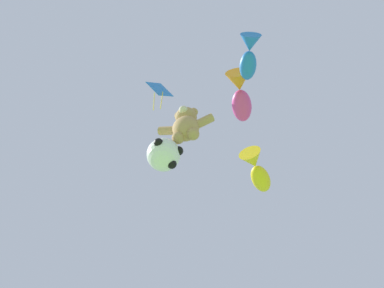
{
  "coord_description": "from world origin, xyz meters",
  "views": [
    {
      "loc": [
        0.73,
        1.04,
        1.25
      ],
      "look_at": [
        -0.81,
        6.32,
        11.03
      ],
      "focal_mm": 40.0,
      "sensor_mm": 36.0,
      "label": 1
    }
  ],
  "objects_px": {
    "fish_kite_cobalt": "(249,54)",
    "fish_kite_magenta": "(240,94)",
    "teddy_bear_kite": "(186,125)",
    "soccer_ball_kite": "(164,155)",
    "fish_kite_goldfin": "(257,169)",
    "diamond_kite": "(159,91)"
  },
  "relations": [
    {
      "from": "fish_kite_cobalt",
      "to": "fish_kite_magenta",
      "type": "distance_m",
      "value": 1.67
    },
    {
      "from": "teddy_bear_kite",
      "to": "fish_kite_cobalt",
      "type": "xyz_separation_m",
      "value": [
        2.44,
        -0.7,
        2.7
      ]
    },
    {
      "from": "fish_kite_magenta",
      "to": "soccer_ball_kite",
      "type": "bearing_deg",
      "value": -166.08
    },
    {
      "from": "teddy_bear_kite",
      "to": "soccer_ball_kite",
      "type": "xyz_separation_m",
      "value": [
        -0.69,
        0.18,
        -1.16
      ]
    },
    {
      "from": "soccer_ball_kite",
      "to": "fish_kite_goldfin",
      "type": "height_order",
      "value": "fish_kite_goldfin"
    },
    {
      "from": "fish_kite_goldfin",
      "to": "fish_kite_cobalt",
      "type": "bearing_deg",
      "value": -80.28
    },
    {
      "from": "soccer_ball_kite",
      "to": "fish_kite_magenta",
      "type": "xyz_separation_m",
      "value": [
        2.51,
        0.62,
        4.24
      ]
    },
    {
      "from": "teddy_bear_kite",
      "to": "diamond_kite",
      "type": "xyz_separation_m",
      "value": [
        -1.35,
        0.5,
        4.83
      ]
    },
    {
      "from": "soccer_ball_kite",
      "to": "fish_kite_goldfin",
      "type": "distance_m",
      "value": 5.17
    },
    {
      "from": "diamond_kite",
      "to": "fish_kite_cobalt",
      "type": "bearing_deg",
      "value": -17.47
    },
    {
      "from": "fish_kite_cobalt",
      "to": "soccer_ball_kite",
      "type": "bearing_deg",
      "value": 164.36
    },
    {
      "from": "fish_kite_magenta",
      "to": "fish_kite_goldfin",
      "type": "relative_size",
      "value": 1.06
    },
    {
      "from": "soccer_ball_kite",
      "to": "fish_kite_cobalt",
      "type": "height_order",
      "value": "fish_kite_cobalt"
    },
    {
      "from": "soccer_ball_kite",
      "to": "fish_kite_magenta",
      "type": "distance_m",
      "value": 4.97
    },
    {
      "from": "fish_kite_magenta",
      "to": "diamond_kite",
      "type": "distance_m",
      "value": 3.64
    },
    {
      "from": "soccer_ball_kite",
      "to": "fish_kite_goldfin",
      "type": "xyz_separation_m",
      "value": [
        2.41,
        3.32,
        3.14
      ]
    },
    {
      "from": "teddy_bear_kite",
      "to": "fish_kite_magenta",
      "type": "height_order",
      "value": "fish_kite_magenta"
    },
    {
      "from": "soccer_ball_kite",
      "to": "fish_kite_magenta",
      "type": "height_order",
      "value": "fish_kite_magenta"
    },
    {
      "from": "fish_kite_cobalt",
      "to": "diamond_kite",
      "type": "bearing_deg",
      "value": 162.53
    },
    {
      "from": "fish_kite_magenta",
      "to": "fish_kite_goldfin",
      "type": "height_order",
      "value": "fish_kite_magenta"
    },
    {
      "from": "fish_kite_goldfin",
      "to": "diamond_kite",
      "type": "distance_m",
      "value": 5.16
    },
    {
      "from": "soccer_ball_kite",
      "to": "fish_kite_magenta",
      "type": "bearing_deg",
      "value": 13.92
    }
  ]
}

